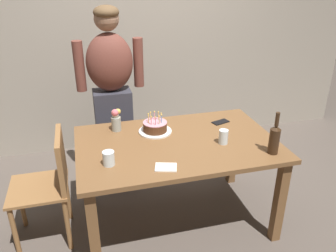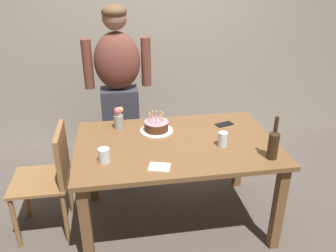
# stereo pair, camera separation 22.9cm
# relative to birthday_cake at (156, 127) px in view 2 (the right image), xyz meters

# --- Properties ---
(ground_plane) EXTENTS (10.00, 10.00, 0.00)m
(ground_plane) POSITION_rel_birthday_cake_xyz_m (0.12, -0.21, -0.78)
(ground_plane) COLOR #564C44
(back_wall) EXTENTS (5.20, 0.10, 2.60)m
(back_wall) POSITION_rel_birthday_cake_xyz_m (0.12, 1.34, 0.52)
(back_wall) COLOR #9E9384
(back_wall) RESTS_ON ground_plane
(dining_table) EXTENTS (1.50, 0.96, 0.74)m
(dining_table) POSITION_rel_birthday_cake_xyz_m (0.12, -0.21, -0.14)
(dining_table) COLOR brown
(dining_table) RESTS_ON ground_plane
(birthday_cake) EXTENTS (0.26, 0.26, 0.16)m
(birthday_cake) POSITION_rel_birthday_cake_xyz_m (0.00, 0.00, 0.00)
(birthday_cake) COLOR white
(birthday_cake) RESTS_ON dining_table
(water_glass_near) EXTENTS (0.07, 0.07, 0.11)m
(water_glass_near) POSITION_rel_birthday_cake_xyz_m (0.45, -0.32, 0.01)
(water_glass_near) COLOR silver
(water_glass_near) RESTS_ON dining_table
(water_glass_far) EXTENTS (0.08, 0.08, 0.10)m
(water_glass_far) POSITION_rel_birthday_cake_xyz_m (-0.41, -0.41, 0.01)
(water_glass_far) COLOR silver
(water_glass_far) RESTS_ON dining_table
(wine_bottle) EXTENTS (0.07, 0.07, 0.31)m
(wine_bottle) POSITION_rel_birthday_cake_xyz_m (0.73, -0.54, 0.07)
(wine_bottle) COLOR #382314
(wine_bottle) RESTS_ON dining_table
(cell_phone) EXTENTS (0.16, 0.11, 0.01)m
(cell_phone) POSITION_rel_birthday_cake_xyz_m (0.58, 0.04, -0.04)
(cell_phone) COLOR black
(cell_phone) RESTS_ON dining_table
(napkin_stack) EXTENTS (0.17, 0.14, 0.01)m
(napkin_stack) POSITION_rel_birthday_cake_xyz_m (-0.05, -0.54, -0.04)
(napkin_stack) COLOR white
(napkin_stack) RESTS_ON dining_table
(flower_vase) EXTENTS (0.08, 0.08, 0.19)m
(flower_vase) POSITION_rel_birthday_cake_xyz_m (-0.29, 0.11, 0.06)
(flower_vase) COLOR #999E93
(flower_vase) RESTS_ON dining_table
(person_man_bearded) EXTENTS (0.61, 0.27, 1.66)m
(person_man_bearded) POSITION_rel_birthday_cake_xyz_m (-0.27, 0.58, 0.09)
(person_man_bearded) COLOR #33333D
(person_man_bearded) RESTS_ON ground_plane
(dining_chair) EXTENTS (0.42, 0.42, 0.87)m
(dining_chair) POSITION_rel_birthday_cake_xyz_m (-0.83, -0.14, -0.26)
(dining_chair) COLOR olive
(dining_chair) RESTS_ON ground_plane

